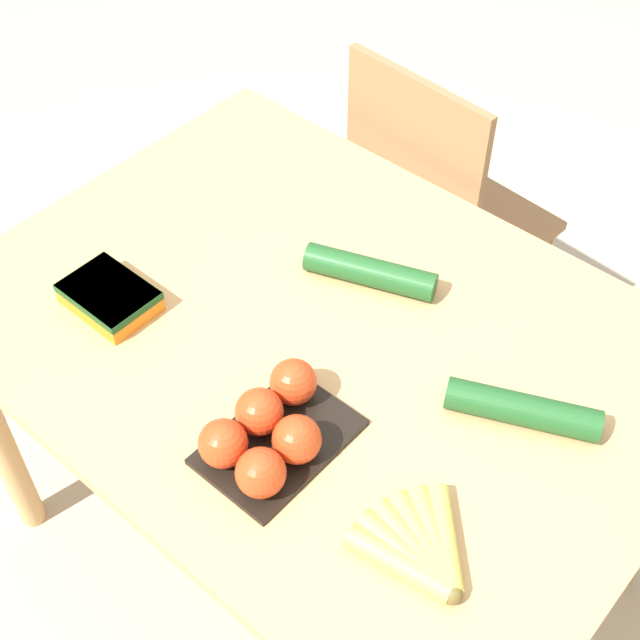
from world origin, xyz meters
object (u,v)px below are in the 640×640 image
object	(u,v)px
tomato_pack	(269,431)
carrot_bag	(109,296)
cucumber_near	(522,409)
banana_bunch	(421,549)
chair	(437,222)
cucumber_far	(370,272)

from	to	relation	value
tomato_pack	carrot_bag	bearing A→B (deg)	175.39
cucumber_near	banana_bunch	bearing A→B (deg)	-85.73
tomato_pack	carrot_bag	size ratio (longest dim) A/B	1.52
carrot_bag	banana_bunch	bearing A→B (deg)	-2.33
chair	banana_bunch	size ratio (longest dim) A/B	5.15
tomato_pack	carrot_bag	world-z (taller)	tomato_pack
chair	cucumber_far	size ratio (longest dim) A/B	3.78
chair	cucumber_near	world-z (taller)	chair
banana_bunch	cucumber_far	world-z (taller)	cucumber_far
chair	cucumber_far	bearing A→B (deg)	114.05
chair	cucumber_near	bearing A→B (deg)	138.32
chair	banana_bunch	xyz separation A→B (m)	(0.59, -0.89, 0.30)
chair	banana_bunch	bearing A→B (deg)	127.91
carrot_bag	cucumber_near	distance (m)	0.75
chair	cucumber_near	distance (m)	0.87
banana_bunch	carrot_bag	world-z (taller)	carrot_bag
tomato_pack	cucumber_near	world-z (taller)	tomato_pack
chair	carrot_bag	size ratio (longest dim) A/B	5.77
cucumber_near	chair	bearing A→B (deg)	133.74
banana_bunch	cucumber_far	distance (m)	0.56
chair	banana_bunch	distance (m)	1.11
carrot_bag	cucumber_near	bearing A→B (deg)	21.25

